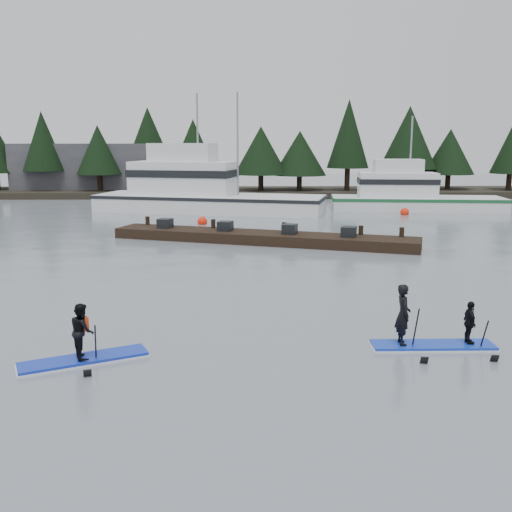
{
  "coord_description": "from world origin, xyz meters",
  "views": [
    {
      "loc": [
        -0.38,
        -14.09,
        5.11
      ],
      "look_at": [
        0.0,
        6.0,
        1.1
      ],
      "focal_mm": 40.0,
      "sensor_mm": 36.0,
      "label": 1
    }
  ],
  "objects_px": {
    "fishing_boat_medium": "(412,203)",
    "paddleboard_duo": "(429,327)",
    "fishing_boat_large": "(203,202)",
    "floating_dock": "(261,238)",
    "paddleboard_solo": "(83,341)"
  },
  "relations": [
    {
      "from": "paddleboard_duo",
      "to": "floating_dock",
      "type": "bearing_deg",
      "value": 103.74
    },
    {
      "from": "fishing_boat_medium",
      "to": "floating_dock",
      "type": "relative_size",
      "value": 0.82
    },
    {
      "from": "fishing_boat_large",
      "to": "paddleboard_duo",
      "type": "distance_m",
      "value": 30.39
    },
    {
      "from": "fishing_boat_large",
      "to": "paddleboard_solo",
      "type": "xyz_separation_m",
      "value": [
        -0.65,
        -30.15,
        -0.2
      ]
    },
    {
      "from": "fishing_boat_medium",
      "to": "floating_dock",
      "type": "bearing_deg",
      "value": -123.55
    },
    {
      "from": "fishing_boat_medium",
      "to": "paddleboard_solo",
      "type": "bearing_deg",
      "value": -112.33
    },
    {
      "from": "fishing_boat_medium",
      "to": "floating_dock",
      "type": "height_order",
      "value": "fishing_boat_medium"
    },
    {
      "from": "fishing_boat_medium",
      "to": "paddleboard_solo",
      "type": "distance_m",
      "value": 34.98
    },
    {
      "from": "floating_dock",
      "to": "paddleboard_duo",
      "type": "height_order",
      "value": "paddleboard_duo"
    },
    {
      "from": "fishing_boat_medium",
      "to": "paddleboard_duo",
      "type": "bearing_deg",
      "value": -99.16
    },
    {
      "from": "paddleboard_solo",
      "to": "paddleboard_duo",
      "type": "bearing_deg",
      "value": -19.6
    },
    {
      "from": "fishing_boat_large",
      "to": "floating_dock",
      "type": "xyz_separation_m",
      "value": [
        4.03,
        -13.86,
        -0.46
      ]
    },
    {
      "from": "floating_dock",
      "to": "paddleboard_solo",
      "type": "height_order",
      "value": "paddleboard_solo"
    },
    {
      "from": "fishing_boat_medium",
      "to": "fishing_boat_large",
      "type": "bearing_deg",
      "value": -171.73
    },
    {
      "from": "fishing_boat_large",
      "to": "fishing_boat_medium",
      "type": "distance_m",
      "value": 16.04
    }
  ]
}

